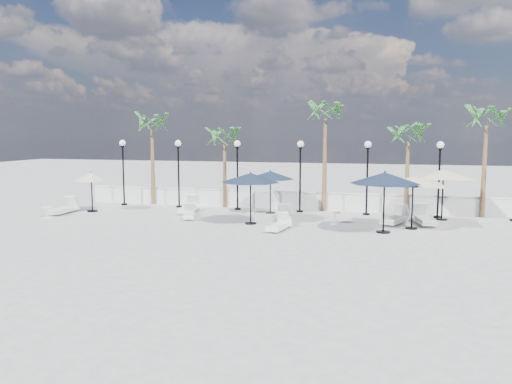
% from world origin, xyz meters
% --- Properties ---
extents(ground, '(100.00, 100.00, 0.00)m').
position_xyz_m(ground, '(0.00, 0.00, 0.00)').
color(ground, gray).
rests_on(ground, ground).
extents(balustrade, '(26.00, 0.30, 1.01)m').
position_xyz_m(balustrade, '(0.00, 7.50, 0.47)').
color(balustrade, silver).
rests_on(balustrade, ground).
extents(lamppost_0, '(0.36, 0.36, 3.84)m').
position_xyz_m(lamppost_0, '(-10.50, 6.50, 2.49)').
color(lamppost_0, black).
rests_on(lamppost_0, ground).
extents(lamppost_1, '(0.36, 0.36, 3.84)m').
position_xyz_m(lamppost_1, '(-7.00, 6.50, 2.49)').
color(lamppost_1, black).
rests_on(lamppost_1, ground).
extents(lamppost_2, '(0.36, 0.36, 3.84)m').
position_xyz_m(lamppost_2, '(-3.50, 6.50, 2.49)').
color(lamppost_2, black).
rests_on(lamppost_2, ground).
extents(lamppost_3, '(0.36, 0.36, 3.84)m').
position_xyz_m(lamppost_3, '(0.00, 6.50, 2.49)').
color(lamppost_3, black).
rests_on(lamppost_3, ground).
extents(lamppost_4, '(0.36, 0.36, 3.84)m').
position_xyz_m(lamppost_4, '(3.50, 6.50, 2.49)').
color(lamppost_4, black).
rests_on(lamppost_4, ground).
extents(lamppost_5, '(0.36, 0.36, 3.84)m').
position_xyz_m(lamppost_5, '(7.00, 6.50, 2.49)').
color(lamppost_5, black).
rests_on(lamppost_5, ground).
extents(palm_0, '(2.60, 2.60, 5.50)m').
position_xyz_m(palm_0, '(-9.00, 7.30, 4.53)').
color(palm_0, brown).
rests_on(palm_0, ground).
extents(palm_1, '(2.60, 2.60, 4.70)m').
position_xyz_m(palm_1, '(-4.50, 7.30, 3.75)').
color(palm_1, brown).
rests_on(palm_1, ground).
extents(palm_2, '(2.60, 2.60, 6.10)m').
position_xyz_m(palm_2, '(1.20, 7.30, 5.12)').
color(palm_2, brown).
rests_on(palm_2, ground).
extents(palm_3, '(2.60, 2.60, 4.90)m').
position_xyz_m(palm_3, '(5.50, 7.30, 3.95)').
color(palm_3, brown).
rests_on(palm_3, ground).
extents(palm_4, '(2.60, 2.60, 5.70)m').
position_xyz_m(palm_4, '(9.20, 7.30, 4.73)').
color(palm_4, brown).
rests_on(palm_4, ground).
extents(lounger_0, '(0.75, 2.06, 0.76)m').
position_xyz_m(lounger_0, '(-12.00, 2.87, 0.26)').
color(lounger_0, silver).
rests_on(lounger_0, ground).
extents(lounger_1, '(1.06, 1.77, 0.63)m').
position_xyz_m(lounger_1, '(-5.00, 3.12, 0.21)').
color(lounger_1, silver).
rests_on(lounger_1, ground).
extents(lounger_2, '(0.92, 2.21, 0.81)m').
position_xyz_m(lounger_2, '(-5.69, 4.83, 0.27)').
color(lounger_2, silver).
rests_on(lounger_2, ground).
extents(lounger_3, '(1.07, 2.15, 0.77)m').
position_xyz_m(lounger_3, '(-0.10, 2.77, 0.26)').
color(lounger_3, silver).
rests_on(lounger_3, ground).
extents(lounger_4, '(0.82, 1.82, 0.66)m').
position_xyz_m(lounger_4, '(-0.05, 1.28, 0.22)').
color(lounger_4, silver).
rests_on(lounger_4, ground).
extents(lounger_5, '(1.41, 2.24, 0.80)m').
position_xyz_m(lounger_5, '(4.91, 4.23, 0.27)').
color(lounger_5, silver).
rests_on(lounger_5, ground).
extents(lounger_6, '(1.11, 2.26, 0.81)m').
position_xyz_m(lounger_6, '(6.21, 4.45, 0.27)').
color(lounger_6, silver).
rests_on(lounger_6, ground).
extents(side_table_0, '(0.55, 0.55, 0.54)m').
position_xyz_m(side_table_0, '(-12.00, 1.52, 0.32)').
color(side_table_0, silver).
rests_on(side_table_0, ground).
extents(side_table_1, '(0.49, 0.49, 0.47)m').
position_xyz_m(side_table_1, '(-2.51, 5.56, 0.29)').
color(side_table_1, silver).
rests_on(side_table_1, ground).
extents(side_table_2, '(0.58, 0.58, 0.56)m').
position_xyz_m(side_table_2, '(2.17, 3.45, 0.34)').
color(side_table_2, silver).
rests_on(side_table_2, ground).
extents(parasol_navy_left, '(2.78, 2.78, 2.46)m').
position_xyz_m(parasol_navy_left, '(-1.65, 2.48, 2.16)').
color(parasol_navy_left, black).
rests_on(parasol_navy_left, ground).
extents(parasol_navy_mid, '(2.56, 2.56, 2.30)m').
position_xyz_m(parasol_navy_mid, '(-1.47, 5.78, 2.02)').
color(parasol_navy_mid, black).
rests_on(parasol_navy_mid, ground).
extents(parasol_navy_right, '(2.96, 2.96, 2.66)m').
position_xyz_m(parasol_navy_right, '(4.39, 1.93, 2.33)').
color(parasol_navy_right, black).
rests_on(parasol_navy_right, ground).
extents(parasol_cream_sq_a, '(5.10, 5.10, 2.50)m').
position_xyz_m(parasol_cream_sq_a, '(5.61, 3.13, 2.32)').
color(parasol_cream_sq_a, black).
rests_on(parasol_cream_sq_a, ground).
extents(parasol_cream_sq_b, '(5.27, 5.27, 2.64)m').
position_xyz_m(parasol_cream_sq_b, '(7.15, 5.95, 2.44)').
color(parasol_cream_sq_b, black).
rests_on(parasol_cream_sq_b, ground).
extents(parasol_cream_small, '(1.79, 1.79, 2.20)m').
position_xyz_m(parasol_cream_small, '(-10.94, 3.87, 1.88)').
color(parasol_cream_small, black).
rests_on(parasol_cream_small, ground).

